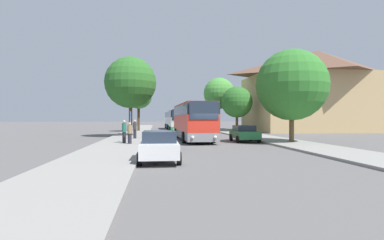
{
  "coord_description": "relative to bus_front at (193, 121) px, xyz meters",
  "views": [
    {
      "loc": [
        -4.15,
        -23.85,
        2.18
      ],
      "look_at": [
        -0.06,
        9.78,
        1.93
      ],
      "focal_mm": 28.0,
      "sensor_mm": 36.0,
      "label": 1
    }
  ],
  "objects": [
    {
      "name": "ground_plane",
      "position": [
        0.57,
        -5.21,
        -1.88
      ],
      "size": [
        300.0,
        300.0,
        0.0
      ],
      "primitive_type": "plane",
      "color": "#565454",
      "rests_on": "ground"
    },
    {
      "name": "sidewalk_left",
      "position": [
        -6.43,
        -5.21,
        -1.8
      ],
      "size": [
        4.0,
        120.0,
        0.15
      ],
      "primitive_type": "cube",
      "color": "gray",
      "rests_on": "ground_plane"
    },
    {
      "name": "sidewalk_right",
      "position": [
        7.57,
        -5.21,
        -1.8
      ],
      "size": [
        4.0,
        120.0,
        0.15
      ],
      "primitive_type": "cube",
      "color": "gray",
      "rests_on": "ground_plane"
    },
    {
      "name": "building_right_background",
      "position": [
        22.89,
        17.35,
        4.75
      ],
      "size": [
        21.65,
        14.0,
        13.24
      ],
      "color": "tan",
      "rests_on": "ground_plane"
    },
    {
      "name": "bus_front",
      "position": [
        0.0,
        0.0,
        0.0
      ],
      "size": [
        3.11,
        12.21,
        3.52
      ],
      "rotation": [
        0.0,
        0.0,
        0.03
      ],
      "color": "gray",
      "rests_on": "ground_plane"
    },
    {
      "name": "bus_middle",
      "position": [
        -0.35,
        15.45,
        -0.1
      ],
      "size": [
        2.81,
        11.92,
        3.32
      ],
      "rotation": [
        0.0,
        0.0,
        -0.01
      ],
      "color": "#238942",
      "rests_on": "ground_plane"
    },
    {
      "name": "bus_rear",
      "position": [
        -0.22,
        29.44,
        -0.09
      ],
      "size": [
        3.01,
        10.68,
        3.34
      ],
      "rotation": [
        0.0,
        0.0,
        0.03
      ],
      "color": "#2D519E",
      "rests_on": "ground_plane"
    },
    {
      "name": "parked_car_left_curb",
      "position": [
        -3.4,
        -14.12,
        -1.09
      ],
      "size": [
        2.05,
        4.08,
        1.52
      ],
      "rotation": [
        0.0,
        0.0,
        -0.02
      ],
      "color": "silver",
      "rests_on": "ground_plane"
    },
    {
      "name": "parked_car_right_near",
      "position": [
        4.45,
        -2.55,
        -1.1
      ],
      "size": [
        2.15,
        4.04,
        1.48
      ],
      "rotation": [
        0.0,
        0.0,
        3.13
      ],
      "color": "#236B38",
      "rests_on": "ground_plane"
    },
    {
      "name": "bus_stop_sign",
      "position": [
        -5.68,
        -3.67,
        -0.14
      ],
      "size": [
        0.08,
        0.45,
        2.55
      ],
      "color": "gray",
      "rests_on": "sidewalk_left"
    },
    {
      "name": "pedestrian_waiting_near",
      "position": [
        -5.62,
        0.79,
        -0.8
      ],
      "size": [
        0.36,
        0.36,
        1.82
      ],
      "rotation": [
        0.0,
        0.0,
        0.52
      ],
      "color": "#23232D",
      "rests_on": "sidewalk_left"
    },
    {
      "name": "pedestrian_waiting_far",
      "position": [
        -6.11,
        -4.47,
        -0.79
      ],
      "size": [
        0.36,
        0.36,
        1.84
      ],
      "rotation": [
        0.0,
        0.0,
        5.33
      ],
      "color": "#23232D",
      "rests_on": "sidewalk_left"
    },
    {
      "name": "pedestrian_walking_back",
      "position": [
        -5.61,
        -5.22,
        -0.89
      ],
      "size": [
        0.36,
        0.36,
        1.66
      ],
      "rotation": [
        0.0,
        0.0,
        3.93
      ],
      "color": "#23232D",
      "rests_on": "sidewalk_left"
    },
    {
      "name": "tree_left_near",
      "position": [
        -6.46,
        5.89,
        4.34
      ],
      "size": [
        5.89,
        5.89,
        9.02
      ],
      "color": "#513D23",
      "rests_on": "sidewalk_left"
    },
    {
      "name": "tree_left_far",
      "position": [
        -6.26,
        18.71,
        3.82
      ],
      "size": [
        4.25,
        4.25,
        7.7
      ],
      "color": "#47331E",
      "rests_on": "sidewalk_left"
    },
    {
      "name": "tree_right_near",
      "position": [
        8.69,
        15.27,
        2.68
      ],
      "size": [
        4.73,
        4.73,
        6.79
      ],
      "color": "#47331E",
      "rests_on": "sidewalk_right"
    },
    {
      "name": "tree_right_mid",
      "position": [
        8.0,
        24.92,
        4.77
      ],
      "size": [
        5.74,
        5.74,
        9.38
      ],
      "color": "#47331E",
      "rests_on": "sidewalk_right"
    },
    {
      "name": "tree_right_far",
      "position": [
        7.94,
        -4.77,
        3.1
      ],
      "size": [
        6.05,
        6.05,
        7.86
      ],
      "color": "brown",
      "rests_on": "sidewalk_right"
    }
  ]
}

